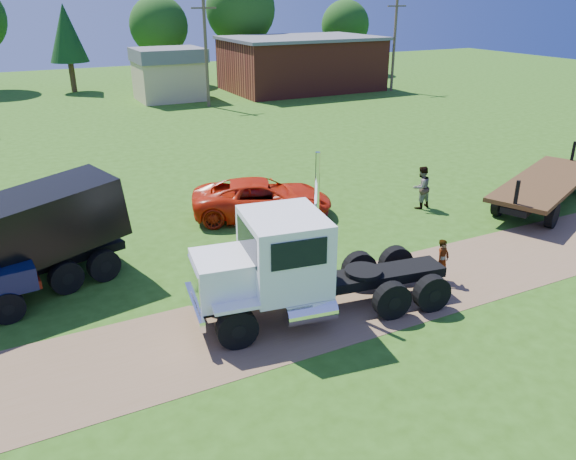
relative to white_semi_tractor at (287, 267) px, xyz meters
name	(u,v)px	position (x,y,z in m)	size (l,w,h in m)	color
ground	(389,291)	(3.76, -0.16, -1.69)	(140.00, 140.00, 0.00)	#2A5111
dirt_track	(389,291)	(3.76, -0.16, -1.69)	(120.00, 4.20, 0.01)	brown
white_semi_tractor	(287,267)	(0.00, 0.00, 0.00)	(8.38, 3.77, 4.96)	black
black_dump_truck	(7,240)	(-7.38, 5.34, 0.26)	(8.34, 4.42, 3.54)	black
orange_pickup	(262,199)	(2.82, 8.04, -0.84)	(2.83, 6.15, 1.71)	red
flatbed_trailer	(545,185)	(15.33, 3.46, -0.73)	(9.05, 5.91, 2.24)	#3C2913
spectator_a	(442,261)	(5.77, -0.37, -0.91)	(0.57, 0.37, 1.56)	#999999
spectator_b	(421,187)	(9.83, 5.75, -0.69)	(0.97, 0.76, 2.00)	#999999
brick_building	(301,63)	(21.76, 39.84, 0.97)	(15.40, 10.40, 5.30)	maroon
tan_shed	(169,73)	(7.76, 39.84, 0.73)	(6.20, 5.40, 4.70)	tan
utility_poles	(206,51)	(9.76, 34.84, 3.02)	(42.20, 0.28, 9.00)	#463728
tree_row	(110,19)	(4.91, 50.70, 5.20)	(57.94, 12.06, 11.62)	#3A2618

